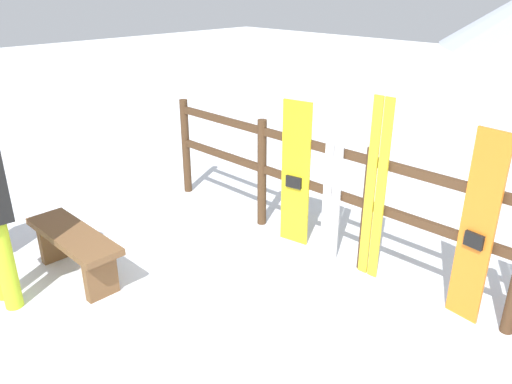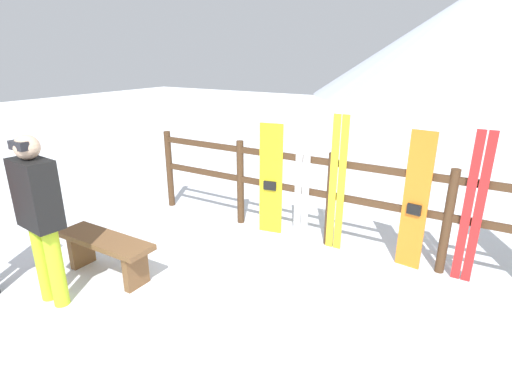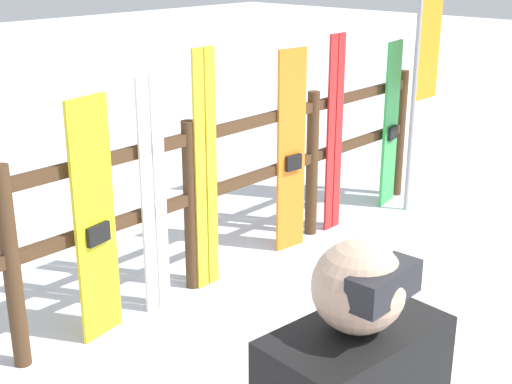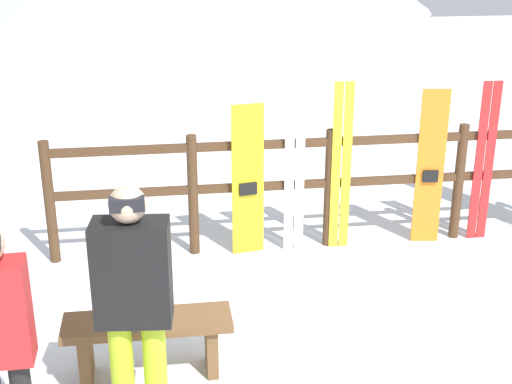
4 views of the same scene
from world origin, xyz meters
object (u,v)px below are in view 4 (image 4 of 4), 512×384
object	(u,v)px
ski_pair_yellow	(341,167)
snowboard_yellow	(248,181)
person_black	(134,297)
ski_pair_red	(484,162)
snowboard_orange	(430,168)
ski_pair_white	(294,175)
bench	(148,334)

from	to	relation	value
ski_pair_yellow	snowboard_yellow	bearing A→B (deg)	-179.79
person_black	ski_pair_red	xyz separation A→B (m)	(3.43, 2.56, -0.15)
snowboard_orange	snowboard_yellow	bearing A→B (deg)	-180.00
person_black	ski_pair_white	xyz separation A→B (m)	(1.49, 2.56, -0.19)
person_black	snowboard_orange	bearing A→B (deg)	41.79
ski_pair_yellow	ski_pair_red	xyz separation A→B (m)	(1.48, 0.00, -0.02)
bench	ski_pair_yellow	bearing A→B (deg)	45.79
bench	ski_pair_yellow	size ratio (longest dim) A/B	0.70
person_black	ski_pair_yellow	distance (m)	3.22
snowboard_orange	ski_pair_red	world-z (taller)	ski_pair_red
ski_pair_red	ski_pair_yellow	bearing A→B (deg)	180.00
person_black	ski_pair_yellow	bearing A→B (deg)	52.72
ski_pair_white	snowboard_orange	bearing A→B (deg)	-0.14
ski_pair_white	ski_pair_yellow	distance (m)	0.47
bench	ski_pair_white	distance (m)	2.46
snowboard_yellow	snowboard_orange	size ratio (longest dim) A/B	0.95
ski_pair_yellow	bench	bearing A→B (deg)	-134.21
snowboard_yellow	bench	bearing A→B (deg)	-116.63
snowboard_orange	bench	bearing A→B (deg)	-145.28
bench	person_black	world-z (taller)	person_black
ski_pair_white	snowboard_orange	size ratio (longest dim) A/B	0.98
bench	ski_pair_white	world-z (taller)	ski_pair_white
ski_pair_white	ski_pair_red	size ratio (longest dim) A/B	0.95
snowboard_yellow	snowboard_orange	xyz separation A→B (m)	(1.83, 0.00, 0.04)
person_black	snowboard_yellow	bearing A→B (deg)	68.09
bench	snowboard_orange	size ratio (longest dim) A/B	0.75
snowboard_yellow	snowboard_orange	bearing A→B (deg)	0.00
person_black	snowboard_yellow	size ratio (longest dim) A/B	1.12
person_black	ski_pair_yellow	xyz separation A→B (m)	(1.95, 2.56, -0.13)
snowboard_yellow	ski_pair_red	world-z (taller)	ski_pair_red
bench	snowboard_orange	distance (m)	3.45
person_black	ski_pair_red	world-z (taller)	person_black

